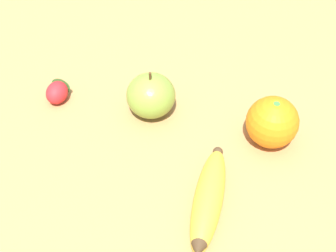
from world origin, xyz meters
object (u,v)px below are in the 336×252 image
banana (208,200)px  apple (151,95)px  orange (272,122)px  strawberry (58,91)px

banana → apple: bearing=-143.2°
banana → orange: bearing=153.3°
orange → strawberry: 0.37m
banana → orange: (-0.05, -0.16, 0.02)m
strawberry → apple: (-0.16, -0.04, 0.02)m
banana → orange: 0.17m
orange → strawberry: size_ratio=1.52×
apple → strawberry: bearing=13.4°
banana → strawberry: size_ratio=3.52×
strawberry → apple: bearing=-85.9°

